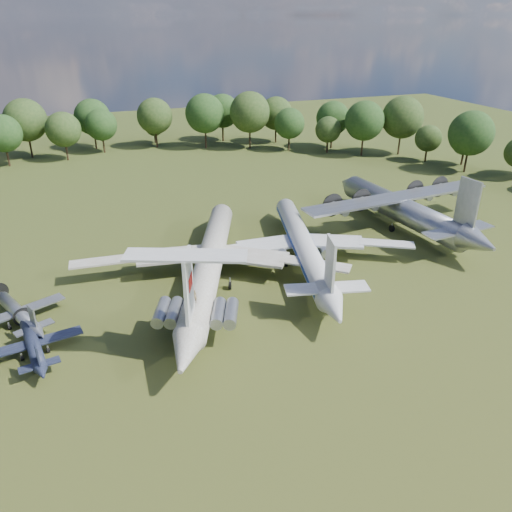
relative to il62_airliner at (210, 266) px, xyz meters
name	(u,v)px	position (x,y,z in m)	size (l,w,h in m)	color
ground	(217,286)	(0.45, -1.64, -2.53)	(300.00, 300.00, 0.00)	#233F15
il62_airliner	(210,266)	(0.00, 0.00, 0.00)	(39.64, 51.53, 5.05)	#B6B6B1
tu104_jet	(303,249)	(15.02, 1.08, -0.23)	(34.50, 46.00, 4.60)	silver
an12_transport	(401,213)	(37.55, 8.03, 0.24)	(37.62, 42.05, 5.53)	gray
small_prop_west	(34,347)	(-23.14, -9.66, -1.44)	(10.84, 14.79, 2.17)	black
small_prop_northwest	(19,316)	(-24.98, -2.23, -1.36)	(11.64, 15.87, 2.33)	#96989D
person_on_il62	(194,296)	(-5.32, -13.12, 3.35)	(0.60, 0.39, 1.64)	olive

